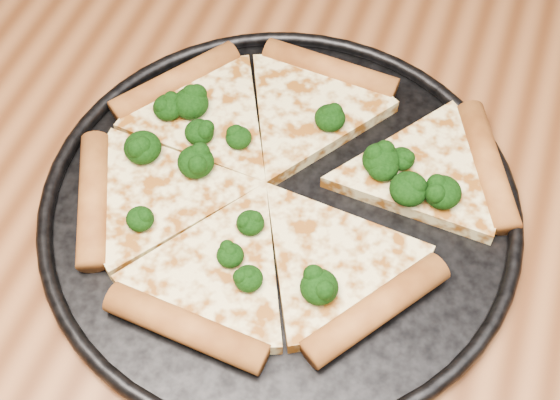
% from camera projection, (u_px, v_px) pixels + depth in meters
% --- Properties ---
extents(dining_table, '(1.20, 0.90, 0.75)m').
position_uv_depth(dining_table, '(322.00, 280.00, 0.75)').
color(dining_table, brown).
rests_on(dining_table, ground).
extents(pizza_pan, '(0.41, 0.41, 0.02)m').
position_uv_depth(pizza_pan, '(280.00, 205.00, 0.67)').
color(pizza_pan, black).
rests_on(pizza_pan, dining_table).
extents(pizza, '(0.39, 0.33, 0.03)m').
position_uv_depth(pizza, '(275.00, 183.00, 0.68)').
color(pizza, beige).
rests_on(pizza, pizza_pan).
extents(broccoli_florets, '(0.29, 0.20, 0.02)m').
position_uv_depth(broccoli_florets, '(281.00, 169.00, 0.67)').
color(broccoli_florets, black).
rests_on(broccoli_florets, pizza).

